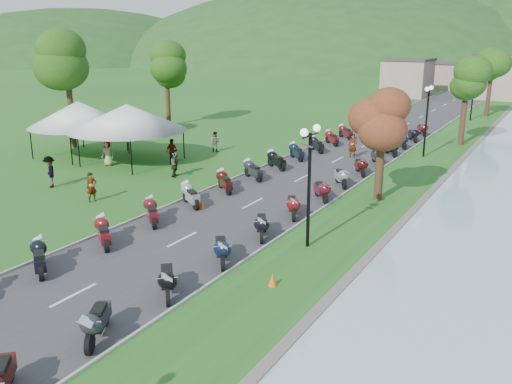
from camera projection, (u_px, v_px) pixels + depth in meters
The scene contains 11 objects.
road at pixel (366, 145), 43.30m from camera, with size 7.00×120.00×0.02m, color #3C3C3F.
far_building at pixel (453, 77), 80.99m from camera, with size 18.00×16.00×5.00m, color gray.
moto_row_left at pixel (191, 196), 27.75m from camera, with size 2.60×46.02×1.10m, color #331411, non-canonical shape.
moto_row_right at pixel (331, 183), 30.17m from camera, with size 2.60×43.90×1.10m, color #331411, non-canonical shape.
vendor_tent_main at pixel (128, 133), 37.14m from camera, with size 5.37×5.37×4.00m, color silver, non-canonical shape.
vendor_tent_side at pixel (80, 129), 38.80m from camera, with size 4.74×4.74×4.00m, color silver, non-canonical shape.
tree_park_left at pixel (68, 75), 41.09m from camera, with size 4.00×4.00×11.10m, color #2D6017, non-canonical shape.
tree_lakeside at pixel (382, 137), 28.05m from camera, with size 2.46×2.46×6.85m, color #2D6017, non-canonical shape.
pedestrian_a at pixel (93, 202), 28.69m from camera, with size 0.58×0.42×1.58m, color slate.
pedestrian_b at pixel (215, 151), 41.04m from camera, with size 0.74×0.41×1.52m, color slate.
pedestrian_c at pixel (51, 187), 31.40m from camera, with size 1.18×0.49×1.83m, color slate.
Camera 1 is at (13.67, -1.32, 8.50)m, focal length 38.00 mm.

